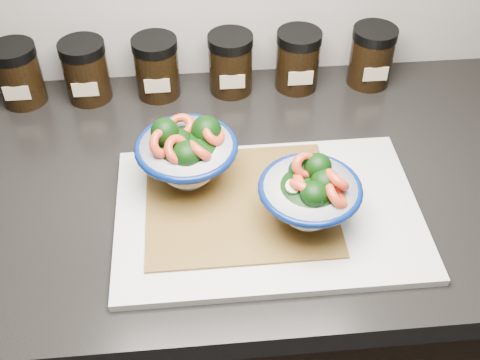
{
  "coord_description": "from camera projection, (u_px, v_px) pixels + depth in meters",
  "views": [
    {
      "loc": [
        0.08,
        0.75,
        1.56
      ],
      "look_at": [
        0.14,
        1.38,
        0.96
      ],
      "focal_mm": 45.0,
      "sensor_mm": 36.0,
      "label": 1
    }
  ],
  "objects": [
    {
      "name": "cabinet",
      "position": [
        174.0,
        341.0,
        1.28
      ],
      "size": [
        3.43,
        0.58,
        0.86
      ],
      "primitive_type": "cube",
      "color": "black",
      "rests_on": "ground"
    },
    {
      "name": "bowl_left",
      "position": [
        187.0,
        154.0,
        0.9
      ],
      "size": [
        0.15,
        0.15,
        0.12
      ],
      "rotation": [
        0.0,
        0.0,
        -0.39
      ],
      "color": "white",
      "rests_on": "bamboo_mat"
    },
    {
      "name": "spice_jar_e",
      "position": [
        298.0,
        60.0,
        1.1
      ],
      "size": [
        0.08,
        0.08,
        0.11
      ],
      "color": "black",
      "rests_on": "countertop"
    },
    {
      "name": "spice_jar_d",
      "position": [
        231.0,
        63.0,
        1.1
      ],
      "size": [
        0.08,
        0.08,
        0.11
      ],
      "color": "black",
      "rests_on": "countertop"
    },
    {
      "name": "spice_jar_c",
      "position": [
        157.0,
        67.0,
        1.09
      ],
      "size": [
        0.08,
        0.08,
        0.11
      ],
      "color": "black",
      "rests_on": "countertop"
    },
    {
      "name": "bamboo_mat",
      "position": [
        240.0,
        202.0,
        0.9
      ],
      "size": [
        0.28,
        0.24,
        0.0
      ],
      "primitive_type": "cube",
      "color": "olive",
      "rests_on": "cutting_board"
    },
    {
      "name": "countertop",
      "position": [
        152.0,
        190.0,
        0.97
      ],
      "size": [
        3.5,
        0.6,
        0.04
      ],
      "primitive_type": "cube",
      "color": "black",
      "rests_on": "cabinet"
    },
    {
      "name": "spice_jar_f",
      "position": [
        371.0,
        56.0,
        1.11
      ],
      "size": [
        0.08,
        0.08,
        0.11
      ],
      "color": "black",
      "rests_on": "countertop"
    },
    {
      "name": "cutting_board",
      "position": [
        268.0,
        213.0,
        0.89
      ],
      "size": [
        0.45,
        0.3,
        0.01
      ],
      "primitive_type": "cube",
      "color": "beige",
      "rests_on": "countertop"
    },
    {
      "name": "bowl_right",
      "position": [
        310.0,
        196.0,
        0.84
      ],
      "size": [
        0.15,
        0.15,
        0.11
      ],
      "rotation": [
        0.0,
        0.0,
        0.02
      ],
      "color": "white",
      "rests_on": "bamboo_mat"
    },
    {
      "name": "spice_jar_b",
      "position": [
        86.0,
        71.0,
        1.08
      ],
      "size": [
        0.08,
        0.08,
        0.11
      ],
      "color": "black",
      "rests_on": "countertop"
    },
    {
      "name": "spice_jar_a",
      "position": [
        18.0,
        74.0,
        1.07
      ],
      "size": [
        0.08,
        0.08,
        0.11
      ],
      "color": "black",
      "rests_on": "countertop"
    }
  ]
}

